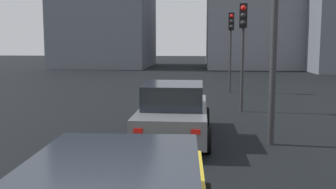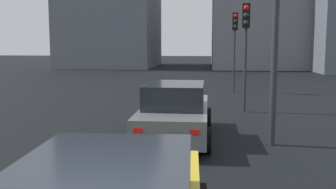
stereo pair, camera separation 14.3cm
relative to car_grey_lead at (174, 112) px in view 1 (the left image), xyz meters
The scene contains 4 objects.
car_grey_lead is the anchor object (origin of this frame).
traffic_light_near_left 10.95m from the car_grey_lead, 12.02° to the right, with size 0.32×0.30×4.17m.
traffic_light_near_right 5.50m from the car_grey_lead, 26.47° to the right, with size 0.33×0.31×4.06m.
building_facade_center 36.62m from the car_grey_lead, ahead, with size 15.41×9.48×13.48m, color slate.
Camera 1 is at (-2.53, -0.68, 2.59)m, focal length 42.51 mm.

